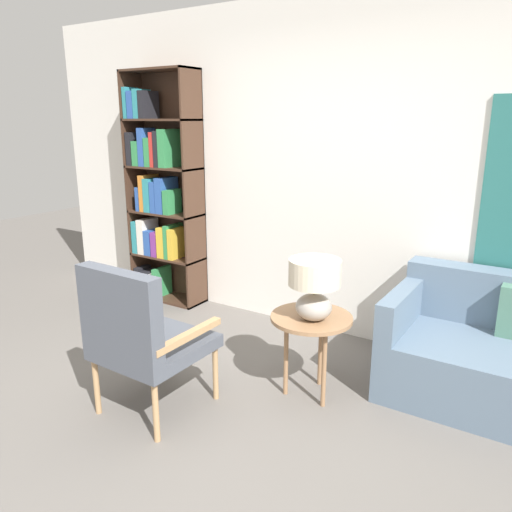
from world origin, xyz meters
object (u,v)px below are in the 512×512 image
Objects in this scene: bookshelf at (159,196)px; armchair at (139,332)px; table_lamp at (314,284)px; side_table at (311,325)px.

bookshelf reaches higher than armchair.
armchair reaches higher than table_lamp.
armchair is at bearing -137.55° from table_lamp.
side_table is at bearing -22.69° from bookshelf.
bookshelf is 2.28× the size of armchair.
table_lamp is (2.12, -0.92, -0.25)m from bookshelf.
armchair is at bearing -50.70° from bookshelf.
side_table is (0.75, 0.76, -0.06)m from armchair.
table_lamp is at bearing 42.45° from armchair.
bookshelf reaches higher than side_table.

